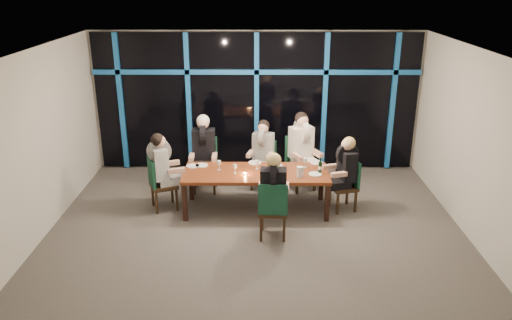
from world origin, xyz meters
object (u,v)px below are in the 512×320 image
object	(u,v)px
chair_far_mid	(264,162)
diner_end_left	(162,160)
diner_near_mid	(273,183)
chair_end_left	(159,181)
chair_far_left	(205,161)
diner_far_right	(302,140)
chair_near_mid	(273,207)
water_pitcher	(300,172)
dining_table	(256,175)
diner_far_mid	(263,145)
diner_far_left	(204,143)
wine_bottle	(320,167)
chair_end_right	(348,182)
chair_far_right	(299,159)
diner_end_right	(345,163)

from	to	relation	value
chair_far_mid	diner_end_left	size ratio (longest dim) A/B	1.00
diner_near_mid	chair_end_left	bearing A→B (deg)	-22.72
chair_far_left	diner_far_right	world-z (taller)	diner_far_right
chair_near_mid	water_pitcher	xyz separation A→B (m)	(0.48, 0.82, 0.28)
diner_far_right	dining_table	bearing A→B (deg)	-157.31
dining_table	diner_near_mid	bearing A→B (deg)	-73.95
diner_far_mid	diner_near_mid	xyz separation A→B (m)	(0.16, -1.97, 0.04)
diner_far_left	wine_bottle	distance (m)	2.35
dining_table	chair_end_right	world-z (taller)	chair_end_right
diner_far_right	water_pitcher	bearing A→B (deg)	-120.76
diner_far_left	water_pitcher	bearing A→B (deg)	-32.98
dining_table	wine_bottle	xyz separation A→B (m)	(1.14, -0.06, 0.18)
wine_bottle	chair_far_left	bearing A→B (deg)	154.90
chair_end_left	diner_far_mid	xyz separation A→B (m)	(1.90, 0.97, 0.37)
chair_far_right	chair_end_right	world-z (taller)	chair_far_right
chair_far_left	chair_far_right	world-z (taller)	chair_far_right
chair_far_mid	chair_far_right	size ratio (longest dim) A/B	0.90
chair_far_right	chair_end_right	size ratio (longest dim) A/B	1.14
chair_far_mid	diner_far_right	distance (m)	0.90
chair_far_mid	diner_far_right	size ratio (longest dim) A/B	0.92
chair_far_left	diner_near_mid	world-z (taller)	diner_near_mid
diner_far_mid	wine_bottle	bearing A→B (deg)	-30.47
chair_far_right	diner_far_right	bearing A→B (deg)	-90.00
diner_end_left	diner_near_mid	world-z (taller)	diner_near_mid
diner_near_mid	chair_end_right	bearing A→B (deg)	-139.90
chair_far_mid	diner_end_right	distance (m)	1.81
dining_table	diner_end_right	size ratio (longest dim) A/B	2.81
chair_end_right	diner_far_right	xyz separation A→B (m)	(-0.77, 0.92, 0.50)
chair_end_right	chair_end_left	bearing A→B (deg)	-105.33
chair_end_right	diner_far_mid	bearing A→B (deg)	-137.13
chair_far_mid	diner_far_mid	distance (m)	0.39
dining_table	chair_end_left	world-z (taller)	chair_end_left
chair_end_left	diner_far_left	distance (m)	1.21
chair_end_right	wine_bottle	distance (m)	0.64
chair_near_mid	diner_far_left	bearing A→B (deg)	-52.70
diner_far_mid	diner_end_right	size ratio (longest dim) A/B	1.02
chair_near_mid	wine_bottle	size ratio (longest dim) A/B	3.43
wine_bottle	chair_far_right	bearing A→B (deg)	104.04
chair_far_right	chair_near_mid	xyz separation A→B (m)	(-0.58, -2.12, -0.04)
dining_table	diner_far_mid	bearing A→B (deg)	82.69
diner_far_mid	chair_near_mid	bearing A→B (deg)	-70.18
chair_far_mid	wine_bottle	distance (m)	1.53
chair_near_mid	diner_far_mid	bearing A→B (deg)	-82.44
chair_end_right	diner_far_mid	xyz separation A→B (m)	(-1.54, 0.94, 0.39)
chair_near_mid	diner_far_right	world-z (taller)	diner_far_right
dining_table	diner_far_mid	xyz separation A→B (m)	(0.13, 0.99, 0.24)
dining_table	diner_far_left	distance (m)	1.38
chair_end_left	chair_end_right	bearing A→B (deg)	-111.90
chair_far_right	diner_far_left	world-z (taller)	diner_far_left
diner_end_left	chair_far_left	bearing A→B (deg)	-58.96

